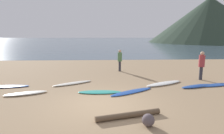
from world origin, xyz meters
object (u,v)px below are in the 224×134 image
object	(u,v)px
person_0	(202,63)
person_1	(120,59)
surfboard_8	(217,85)
driftwood_log	(129,115)
surfboard_4	(100,92)
surfboard_3	(73,83)
surfboard_6	(164,83)
surfboard_5	(132,92)
surfboard_7	(197,86)
surfboard_2	(26,93)
surfboard_1	(5,87)
beach_rock_near	(148,120)

from	to	relation	value
person_0	person_1	bearing A→B (deg)	92.75
surfboard_8	driftwood_log	xyz separation A→B (m)	(-5.44, -3.93, 0.06)
surfboard_4	person_1	xyz separation A→B (m)	(1.44, 5.40, 0.93)
driftwood_log	surfboard_8	bearing A→B (deg)	35.82
surfboard_3	person_1	distance (m)	4.83
surfboard_3	surfboard_6	xyz separation A→B (m)	(5.20, -0.29, 0.01)
surfboard_5	surfboard_7	distance (m)	3.75
surfboard_3	person_0	xyz separation A→B (m)	(7.80, 0.69, 1.00)
surfboard_3	surfboard_4	distance (m)	2.33
surfboard_7	person_0	distance (m)	2.14
surfboard_4	surfboard_7	world-z (taller)	surfboard_7
person_1	driftwood_log	size ratio (longest dim) A/B	0.70
surfboard_3	surfboard_4	world-z (taller)	surfboard_3
surfboard_4	surfboard_6	xyz separation A→B (m)	(3.63, 1.44, 0.01)
surfboard_2	surfboard_3	xyz separation A→B (m)	(1.94, 1.82, -0.01)
surfboard_4	surfboard_2	bearing A→B (deg)	-177.42
surfboard_6	surfboard_5	bearing A→B (deg)	-172.43
surfboard_3	person_1	world-z (taller)	person_1
person_1	surfboard_8	bearing A→B (deg)	137.79
surfboard_1	surfboard_2	world-z (taller)	surfboard_2
surfboard_7	surfboard_8	world-z (taller)	surfboard_7
surfboard_2	surfboard_4	distance (m)	3.50
surfboard_2	driftwood_log	bearing A→B (deg)	-51.33
person_1	beach_rock_near	distance (m)	8.96
driftwood_log	surfboard_6	bearing A→B (deg)	59.12
surfboard_3	surfboard_8	size ratio (longest dim) A/B	0.98
surfboard_1	beach_rock_near	world-z (taller)	beach_rock_near
surfboard_2	person_1	world-z (taller)	person_1
surfboard_7	driftwood_log	xyz separation A→B (m)	(-4.19, -3.69, 0.05)
beach_rock_near	surfboard_2	bearing A→B (deg)	145.92
surfboard_3	person_0	distance (m)	7.90
surfboard_5	surfboard_1	bearing A→B (deg)	138.42
driftwood_log	surfboard_1	bearing A→B (deg)	146.36
surfboard_5	surfboard_6	world-z (taller)	surfboard_6
surfboard_5	driftwood_log	distance (m)	2.94
surfboard_5	driftwood_log	bearing A→B (deg)	-131.79
surfboard_1	surfboard_3	world-z (taller)	surfboard_3
surfboard_3	surfboard_4	bearing A→B (deg)	-78.15
surfboard_7	beach_rock_near	distance (m)	5.68
surfboard_7	person_1	world-z (taller)	person_1
person_1	surfboard_1	bearing A→B (deg)	31.21
surfboard_8	person_0	world-z (taller)	person_0
surfboard_1	surfboard_5	world-z (taller)	surfboard_1
surfboard_6	person_0	size ratio (longest dim) A/B	1.42
surfboard_1	beach_rock_near	size ratio (longest dim) A/B	6.26
surfboard_5	person_0	distance (m)	5.34
surfboard_3	person_0	size ratio (longest dim) A/B	1.32
surfboard_5	surfboard_7	bearing A→B (deg)	-18.91
surfboard_1	surfboard_6	distance (m)	8.74
surfboard_8	surfboard_3	bearing A→B (deg)	161.15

